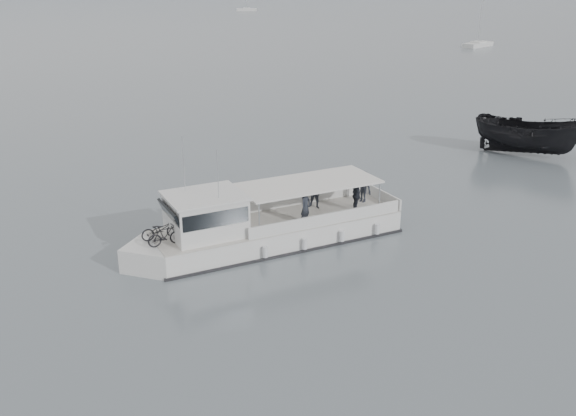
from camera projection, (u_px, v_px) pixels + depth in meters
name	position (u px, v px, depth m)	size (l,w,h in m)	color
ground	(172.00, 276.00, 26.27)	(1400.00, 1400.00, 0.00)	#51595F
tour_boat	(255.00, 228.00, 28.74)	(13.17, 3.69, 5.50)	silver
dark_motorboat	(528.00, 135.00, 42.70)	(2.67, 7.10, 2.74)	black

